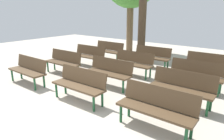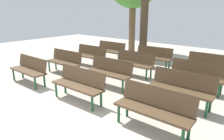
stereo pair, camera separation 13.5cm
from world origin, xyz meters
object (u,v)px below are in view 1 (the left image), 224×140
Objects in this scene: bench_r2_c0 at (89,54)px; bench_r3_c2 at (208,64)px; bench_r3_c1 at (152,56)px; bench_r0_c2 at (156,106)px; bench_r0_c1 at (80,83)px; bench_r2_c1 at (133,62)px; bench_r3_c0 at (108,50)px; bench_r2_c2 at (196,73)px; bench_r1_c0 at (64,61)px; bench_r1_c1 at (109,71)px; tree_0 at (142,24)px; bench_r1_c2 at (182,86)px; bench_r0_c0 at (28,69)px.

bench_r2_c0 is 1.00× the size of bench_r3_c2.
bench_r0_c2 is at bearing -63.69° from bench_r3_c1.
bench_r3_c2 is (2.15, 4.20, 0.00)m from bench_r0_c1.
bench_r2_c1 is 2.69m from bench_r3_c2.
bench_r3_c2 is (2.29, 1.41, 0.00)m from bench_r2_c1.
bench_r2_c2 is at bearing -16.29° from bench_r3_c0.
bench_r1_c0 is at bearing -163.77° from bench_r2_c2.
bench_r1_c1 is 1.01× the size of bench_r3_c0.
bench_r2_c0 is at bearing -177.90° from bench_r2_c1.
bench_r2_c2 is 4.30m from tree_0.
bench_r1_c1 is 1.44m from bench_r2_c1.
bench_r1_c2 and bench_r2_c2 have the same top height.
bench_r0_c0 is at bearing -119.83° from bench_r3_c1.
bench_r2_c2 and bench_r3_c0 have the same top height.
bench_r3_c2 is at bearing 87.50° from bench_r2_c2.
bench_r2_c1 is at bearing 149.70° from bench_r1_c2.
bench_r2_c1 is at bearing 53.14° from bench_r0_c0.
tree_0 is (-3.35, 0.99, 1.20)m from bench_r3_c2.
bench_r2_c1 and bench_r2_c2 have the same top height.
bench_r3_c2 is 3.70m from tree_0.
bench_r3_c1 is 1.01× the size of bench_r3_c2.
bench_r2_c1 is at bearing 90.39° from bench_r1_c1.
bench_r1_c1 is at bearing -73.97° from tree_0.
bench_r3_c0 is (-2.24, 1.30, 0.00)m from bench_r2_c1.
bench_r3_c2 is at bearing -16.39° from tree_0.
bench_r1_c0 and bench_r2_c2 have the same top height.
bench_r2_c0 is 1.40m from bench_r3_c0.
bench_r1_c1 is at bearing -92.66° from bench_r3_c1.
bench_r2_c1 is at bearing -66.14° from tree_0.
tree_0 reaches higher than bench_r0_c2.
bench_r1_c0 is 1.00× the size of bench_r3_c2.
bench_r3_c2 is at bearing 89.78° from bench_r0_c2.
bench_r0_c0 is 0.99× the size of bench_r1_c1.
tree_0 is (1.09, 3.89, 1.20)m from bench_r1_c0.
bench_r3_c1 is at bearing 2.34° from bench_r3_c0.
bench_r3_c1 is at bearing 62.66° from bench_r0_c0.
bench_r2_c0 is at bearing 148.85° from bench_r0_c2.
bench_r0_c2 is at bearing -41.56° from bench_r3_c0.
bench_r0_c0 is 2.66m from bench_r1_c1.
bench_r0_c1 and bench_r2_c1 have the same top height.
bench_r0_c1 is at bearing -87.43° from bench_r2_c1.
bench_r0_c2 is 1.00× the size of bench_r1_c0.
bench_r1_c0 and bench_r3_c2 have the same top height.
bench_r3_c0 is at bearing 179.76° from bench_r3_c1.
bench_r0_c2 is at bearing 1.91° from bench_r0_c0.
tree_0 is (-1.06, 2.40, 1.20)m from bench_r2_c1.
bench_r0_c0 and bench_r2_c0 have the same top height.
bench_r0_c1 is 0.47× the size of tree_0.
bench_r0_c0 is 0.99× the size of bench_r2_c0.
bench_r1_c0 is at bearing -147.46° from bench_r3_c2.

